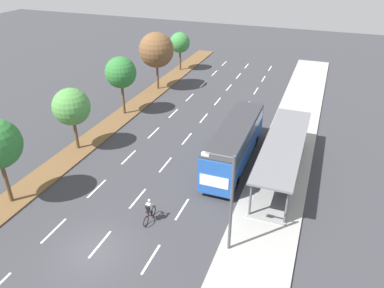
{
  "coord_description": "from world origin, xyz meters",
  "views": [
    {
      "loc": [
        11.35,
        -13.32,
        16.55
      ],
      "look_at": [
        1.59,
        12.73,
        1.2
      ],
      "focal_mm": 34.65,
      "sensor_mm": 36.0,
      "label": 1
    }
  ],
  "objects": [
    {
      "name": "median_tree_fourth",
      "position": [
        -8.22,
        26.7,
        4.97
      ],
      "size": [
        4.21,
        4.21,
        6.97
      ],
      "color": "brown",
      "rests_on": "median_strip"
    },
    {
      "name": "median_strip",
      "position": [
        -8.3,
        20.0,
        0.06
      ],
      "size": [
        2.6,
        52.0,
        0.12
      ],
      "primitive_type": "cube",
      "color": "brown",
      "rests_on": "ground"
    },
    {
      "name": "lane_divider_left",
      "position": [
        -3.5,
        18.05,
        0.0
      ],
      "size": [
        0.14,
        47.1,
        0.01
      ],
      "color": "white",
      "rests_on": "ground"
    },
    {
      "name": "bus",
      "position": [
        5.25,
        12.99,
        2.07
      ],
      "size": [
        2.54,
        11.29,
        3.37
      ],
      "color": "#2356B2",
      "rests_on": "ground"
    },
    {
      "name": "bus_shelter",
      "position": [
        9.53,
        12.43,
        1.87
      ],
      "size": [
        2.9,
        12.78,
        2.86
      ],
      "color": "gray",
      "rests_on": "sidewalk_right"
    },
    {
      "name": "sidewalk_right",
      "position": [
        9.25,
        20.0,
        0.07
      ],
      "size": [
        4.5,
        52.0,
        0.15
      ],
      "primitive_type": "cube",
      "color": "#9E9E99",
      "rests_on": "ground"
    },
    {
      "name": "cyclist",
      "position": [
        1.91,
        3.79,
        0.79
      ],
      "size": [
        0.46,
        1.82,
        1.71
      ],
      "color": "black",
      "rests_on": "ground"
    },
    {
      "name": "median_tree_third",
      "position": [
        -8.38,
        18.51,
        4.64
      ],
      "size": [
        3.22,
        3.22,
        6.16
      ],
      "color": "brown",
      "rests_on": "median_strip"
    },
    {
      "name": "median_tree_fifth",
      "position": [
        -8.52,
        34.89,
        3.98
      ],
      "size": [
        2.82,
        2.82,
        5.29
      ],
      "color": "brown",
      "rests_on": "median_strip"
    },
    {
      "name": "streetlight",
      "position": [
        7.42,
        3.05,
        3.89
      ],
      "size": [
        1.91,
        0.24,
        6.5
      ],
      "color": "#4C4C51",
      "rests_on": "sidewalk_right"
    },
    {
      "name": "ground_plane",
      "position": [
        0.0,
        0.0,
        0.0
      ],
      "size": [
        140.0,
        140.0,
        0.0
      ],
      "primitive_type": "plane",
      "color": "#38383D"
    },
    {
      "name": "median_tree_second",
      "position": [
        -8.47,
        10.32,
        4.11
      ],
      "size": [
        3.21,
        3.21,
        5.61
      ],
      "color": "brown",
      "rests_on": "median_strip"
    },
    {
      "name": "lane_divider_right",
      "position": [
        3.5,
        18.05,
        0.0
      ],
      "size": [
        0.14,
        47.1,
        0.01
      ],
      "color": "white",
      "rests_on": "ground"
    },
    {
      "name": "lane_divider_center",
      "position": [
        0.0,
        18.05,
        0.0
      ],
      "size": [
        0.14,
        47.1,
        0.01
      ],
      "color": "white",
      "rests_on": "ground"
    }
  ]
}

